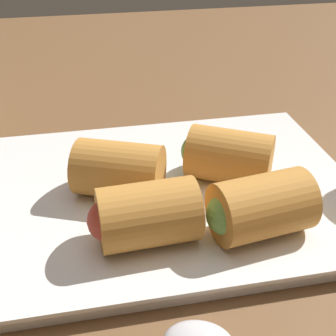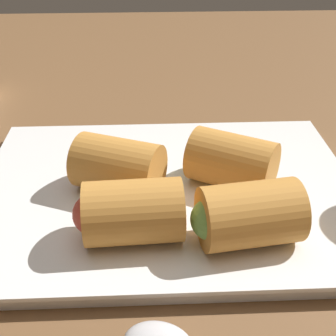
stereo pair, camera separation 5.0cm
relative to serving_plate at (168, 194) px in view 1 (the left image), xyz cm
name	(u,v)px [view 1 (the left image)]	position (x,y,z in cm)	size (l,w,h in cm)	color
table_surface	(192,217)	(1.84, -1.29, -1.76)	(180.00, 140.00, 2.00)	brown
serving_plate	(168,194)	(0.00, 0.00, 0.00)	(31.78, 24.02, 1.50)	white
roll_front_left	(142,215)	(-3.14, -6.52, 3.04)	(7.76, 4.95, 4.60)	#C68438
roll_front_right	(225,156)	(4.93, 0.28, 3.04)	(8.23, 7.39, 4.60)	#C68438
roll_back_left	(257,208)	(4.93, -7.23, 3.04)	(7.92, 5.56, 4.60)	#C68438
roll_back_right	(114,169)	(-4.44, -0.07, 3.04)	(8.09, 6.89, 4.60)	#C68438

